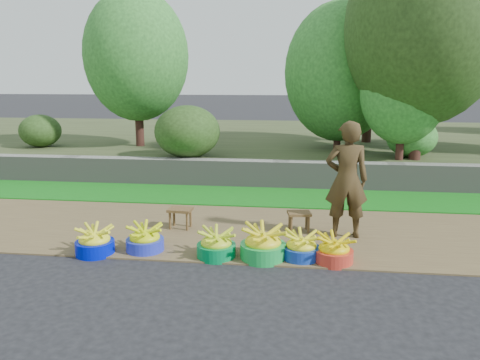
# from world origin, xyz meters

# --- Properties ---
(ground_plane) EXTENTS (120.00, 120.00, 0.00)m
(ground_plane) POSITION_xyz_m (0.00, 0.00, 0.00)
(ground_plane) COLOR black
(ground_plane) RESTS_ON ground
(dirt_shoulder) EXTENTS (80.00, 2.50, 0.02)m
(dirt_shoulder) POSITION_xyz_m (0.00, 1.25, 0.01)
(dirt_shoulder) COLOR brown
(dirt_shoulder) RESTS_ON ground
(grass_verge) EXTENTS (80.00, 1.50, 0.04)m
(grass_verge) POSITION_xyz_m (0.00, 3.25, 0.02)
(grass_verge) COLOR #126D15
(grass_verge) RESTS_ON ground
(retaining_wall) EXTENTS (80.00, 0.35, 0.55)m
(retaining_wall) POSITION_xyz_m (0.00, 4.10, 0.28)
(retaining_wall) COLOR gray
(retaining_wall) RESTS_ON ground
(earth_bank) EXTENTS (80.00, 10.00, 0.50)m
(earth_bank) POSITION_xyz_m (0.00, 9.00, 0.25)
(earth_bank) COLOR #3B4525
(earth_bank) RESTS_ON ground
(vegetation) EXTENTS (33.74, 8.22, 4.65)m
(vegetation) POSITION_xyz_m (4.15, 6.14, 2.55)
(vegetation) COLOR #391E17
(vegetation) RESTS_ON earth_bank
(basin_a) EXTENTS (0.48, 0.48, 0.36)m
(basin_a) POSITION_xyz_m (-2.17, 0.14, 0.16)
(basin_a) COLOR #000FC9
(basin_a) RESTS_ON ground
(basin_b) EXTENTS (0.48, 0.48, 0.36)m
(basin_b) POSITION_xyz_m (-1.57, 0.30, 0.16)
(basin_b) COLOR #212FC4
(basin_b) RESTS_ON ground
(basin_c) EXTENTS (0.48, 0.48, 0.36)m
(basin_c) POSITION_xyz_m (-0.64, 0.21, 0.16)
(basin_c) COLOR #017B3C
(basin_c) RESTS_ON ground
(basin_d) EXTENTS (0.56, 0.56, 0.41)m
(basin_d) POSITION_xyz_m (-0.07, 0.23, 0.19)
(basin_d) COLOR green
(basin_d) RESTS_ON ground
(basin_e) EXTENTS (0.46, 0.46, 0.34)m
(basin_e) POSITION_xyz_m (0.40, 0.28, 0.15)
(basin_e) COLOR #1437A4
(basin_e) RESTS_ON ground
(basin_f) EXTENTS (0.46, 0.46, 0.34)m
(basin_f) POSITION_xyz_m (0.78, 0.22, 0.15)
(basin_f) COLOR red
(basin_f) RESTS_ON ground
(stool_left) EXTENTS (0.35, 0.28, 0.30)m
(stool_left) POSITION_xyz_m (-1.35, 1.24, 0.26)
(stool_left) COLOR brown
(stool_left) RESTS_ON dirt_shoulder
(stool_right) EXTENTS (0.36, 0.30, 0.28)m
(stool_right) POSITION_xyz_m (0.37, 1.31, 0.25)
(stool_right) COLOR brown
(stool_right) RESTS_ON dirt_shoulder
(vendor_woman) EXTENTS (0.60, 0.41, 1.60)m
(vendor_woman) POSITION_xyz_m (0.99, 1.18, 0.82)
(vendor_woman) COLOR black
(vendor_woman) RESTS_ON dirt_shoulder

